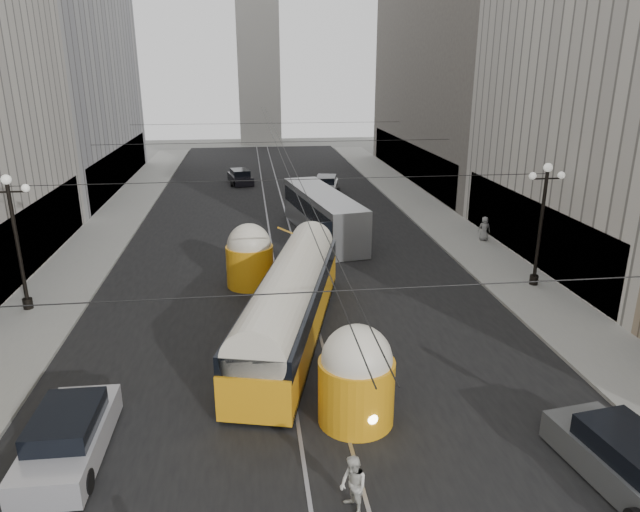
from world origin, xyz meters
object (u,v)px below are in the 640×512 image
object	(u,v)px
city_bus	(323,212)
sedan_grey	(629,463)
streetcar	(290,301)
sedan_silver	(69,436)
pedestrian_crossing_b	(353,486)
pedestrian_sidewalk_right	(484,229)

from	to	relation	value
city_bus	sedan_grey	distance (m)	25.93
streetcar	sedan_grey	bearing A→B (deg)	-50.23
city_bus	sedan_silver	xyz separation A→B (m)	(-10.43, -22.21, -0.94)
sedan_silver	city_bus	bearing A→B (deg)	64.85
sedan_grey	pedestrian_crossing_b	bearing A→B (deg)	-179.46
streetcar	sedan_silver	xyz separation A→B (m)	(-7.08, -7.05, -0.98)
sedan_silver	sedan_grey	distance (m)	15.91
streetcar	pedestrian_sidewalk_right	bearing A→B (deg)	41.83
streetcar	city_bus	world-z (taller)	streetcar
pedestrian_crossing_b	pedestrian_sidewalk_right	bearing A→B (deg)	132.24
streetcar	sedan_grey	distance (m)	13.34
city_bus	sedan_silver	distance (m)	24.56
sedan_grey	pedestrian_crossing_b	xyz separation A→B (m)	(-7.69, -0.07, 0.12)
pedestrian_crossing_b	pedestrian_sidewalk_right	size ratio (longest dim) A/B	1.04
streetcar	city_bus	bearing A→B (deg)	77.53
streetcar	pedestrian_sidewalk_right	world-z (taller)	streetcar
city_bus	sedan_silver	size ratio (longest dim) A/B	2.48
streetcar	sedan_silver	world-z (taller)	streetcar
sedan_silver	pedestrian_sidewalk_right	distance (m)	28.28
streetcar	pedestrian_crossing_b	distance (m)	10.36
streetcar	pedestrian_crossing_b	bearing A→B (deg)	-85.43
sedan_grey	pedestrian_sidewalk_right	bearing A→B (deg)	77.12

